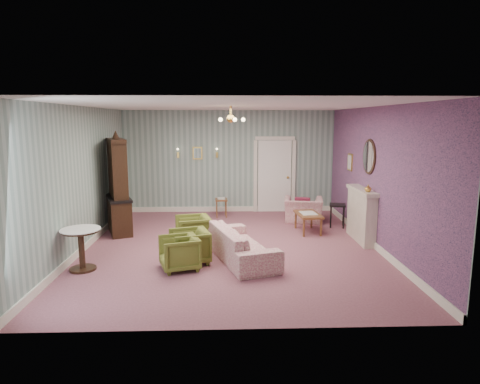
{
  "coord_description": "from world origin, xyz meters",
  "views": [
    {
      "loc": [
        -0.11,
        -8.43,
        2.62
      ],
      "look_at": [
        0.2,
        0.4,
        1.1
      ],
      "focal_mm": 31.28,
      "sensor_mm": 36.0,
      "label": 1
    }
  ],
  "objects_px": {
    "wingback_chair": "(303,206)",
    "pedestal_table": "(82,249)",
    "olive_chair_a": "(179,251)",
    "coffee_table": "(308,223)",
    "olive_chair_b": "(190,245)",
    "sofa_chintz": "(241,238)",
    "side_table_black": "(337,216)",
    "dresser": "(117,183)",
    "olive_chair_c": "(193,229)",
    "fireplace": "(361,215)"
  },
  "relations": [
    {
      "from": "olive_chair_c",
      "to": "fireplace",
      "type": "distance_m",
      "value": 3.68
    },
    {
      "from": "olive_chair_c",
      "to": "dresser",
      "type": "height_order",
      "value": "dresser"
    },
    {
      "from": "dresser",
      "to": "side_table_black",
      "type": "xyz_separation_m",
      "value": [
        5.3,
        0.22,
        -0.88
      ]
    },
    {
      "from": "dresser",
      "to": "pedestal_table",
      "type": "height_order",
      "value": "dresser"
    },
    {
      "from": "fireplace",
      "to": "side_table_black",
      "type": "height_order",
      "value": "fireplace"
    },
    {
      "from": "sofa_chintz",
      "to": "dresser",
      "type": "bearing_deg",
      "value": 35.65
    },
    {
      "from": "wingback_chair",
      "to": "pedestal_table",
      "type": "height_order",
      "value": "wingback_chair"
    },
    {
      "from": "dresser",
      "to": "side_table_black",
      "type": "distance_m",
      "value": 5.38
    },
    {
      "from": "olive_chair_b",
      "to": "dresser",
      "type": "bearing_deg",
      "value": -157.73
    },
    {
      "from": "olive_chair_b",
      "to": "fireplace",
      "type": "relative_size",
      "value": 0.49
    },
    {
      "from": "olive_chair_c",
      "to": "pedestal_table",
      "type": "relative_size",
      "value": 0.92
    },
    {
      "from": "pedestal_table",
      "to": "side_table_black",
      "type": "bearing_deg",
      "value": 28.15
    },
    {
      "from": "dresser",
      "to": "olive_chair_c",
      "type": "bearing_deg",
      "value": -53.11
    },
    {
      "from": "olive_chair_a",
      "to": "wingback_chair",
      "type": "bearing_deg",
      "value": 122.79
    },
    {
      "from": "sofa_chintz",
      "to": "pedestal_table",
      "type": "xyz_separation_m",
      "value": [
        -2.83,
        -0.49,
        -0.03
      ]
    },
    {
      "from": "olive_chair_a",
      "to": "dresser",
      "type": "relative_size",
      "value": 0.28
    },
    {
      "from": "fireplace",
      "to": "coffee_table",
      "type": "height_order",
      "value": "fireplace"
    },
    {
      "from": "side_table_black",
      "to": "pedestal_table",
      "type": "distance_m",
      "value": 6.01
    },
    {
      "from": "wingback_chair",
      "to": "pedestal_table",
      "type": "bearing_deg",
      "value": 47.1
    },
    {
      "from": "olive_chair_a",
      "to": "pedestal_table",
      "type": "bearing_deg",
      "value": -108.51
    },
    {
      "from": "dresser",
      "to": "side_table_black",
      "type": "relative_size",
      "value": 4.04
    },
    {
      "from": "dresser",
      "to": "coffee_table",
      "type": "distance_m",
      "value": 4.59
    },
    {
      "from": "olive_chair_a",
      "to": "fireplace",
      "type": "xyz_separation_m",
      "value": [
        3.8,
        1.69,
        0.25
      ]
    },
    {
      "from": "coffee_table",
      "to": "sofa_chintz",
      "type": "bearing_deg",
      "value": -131.03
    },
    {
      "from": "olive_chair_c",
      "to": "dresser",
      "type": "distance_m",
      "value": 2.34
    },
    {
      "from": "coffee_table",
      "to": "pedestal_table",
      "type": "distance_m",
      "value": 5.08
    },
    {
      "from": "pedestal_table",
      "to": "wingback_chair",
      "type": "bearing_deg",
      "value": 36.93
    },
    {
      "from": "side_table_black",
      "to": "olive_chair_c",
      "type": "bearing_deg",
      "value": -157.96
    },
    {
      "from": "olive_chair_b",
      "to": "coffee_table",
      "type": "bearing_deg",
      "value": 111.31
    },
    {
      "from": "wingback_chair",
      "to": "sofa_chintz",
      "type": "bearing_deg",
      "value": 69.7
    },
    {
      "from": "olive_chair_c",
      "to": "pedestal_table",
      "type": "distance_m",
      "value": 2.34
    },
    {
      "from": "olive_chair_a",
      "to": "dresser",
      "type": "xyz_separation_m",
      "value": [
        -1.71,
        2.64,
        0.84
      ]
    },
    {
      "from": "olive_chair_b",
      "to": "olive_chair_a",
      "type": "bearing_deg",
      "value": -40.56
    },
    {
      "from": "wingback_chair",
      "to": "coffee_table",
      "type": "distance_m",
      "value": 1.06
    },
    {
      "from": "olive_chair_a",
      "to": "sofa_chintz",
      "type": "bearing_deg",
      "value": 96.97
    },
    {
      "from": "wingback_chair",
      "to": "side_table_black",
      "type": "xyz_separation_m",
      "value": [
        0.74,
        -0.59,
        -0.13
      ]
    },
    {
      "from": "olive_chair_a",
      "to": "dresser",
      "type": "distance_m",
      "value": 3.25
    },
    {
      "from": "olive_chair_b",
      "to": "dresser",
      "type": "relative_size",
      "value": 0.29
    },
    {
      "from": "olive_chair_c",
      "to": "sofa_chintz",
      "type": "relative_size",
      "value": 0.33
    },
    {
      "from": "olive_chair_a",
      "to": "pedestal_table",
      "type": "distance_m",
      "value": 1.71
    },
    {
      "from": "wingback_chair",
      "to": "side_table_black",
      "type": "bearing_deg",
      "value": 151.41
    },
    {
      "from": "olive_chair_c",
      "to": "side_table_black",
      "type": "relative_size",
      "value": 1.2
    },
    {
      "from": "olive_chair_a",
      "to": "sofa_chintz",
      "type": "distance_m",
      "value": 1.23
    },
    {
      "from": "sofa_chintz",
      "to": "side_table_black",
      "type": "relative_size",
      "value": 3.64
    },
    {
      "from": "olive_chair_a",
      "to": "pedestal_table",
      "type": "xyz_separation_m",
      "value": [
        -1.71,
        0.02,
        0.05
      ]
    },
    {
      "from": "dresser",
      "to": "pedestal_table",
      "type": "distance_m",
      "value": 2.73
    },
    {
      "from": "olive_chair_b",
      "to": "wingback_chair",
      "type": "distance_m",
      "value": 4.11
    },
    {
      "from": "olive_chair_c",
      "to": "dresser",
      "type": "xyz_separation_m",
      "value": [
        -1.85,
        1.17,
        0.82
      ]
    },
    {
      "from": "olive_chair_b",
      "to": "olive_chair_c",
      "type": "height_order",
      "value": "olive_chair_c"
    },
    {
      "from": "coffee_table",
      "to": "side_table_black",
      "type": "xyz_separation_m",
      "value": [
        0.81,
        0.45,
        0.06
      ]
    }
  ]
}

